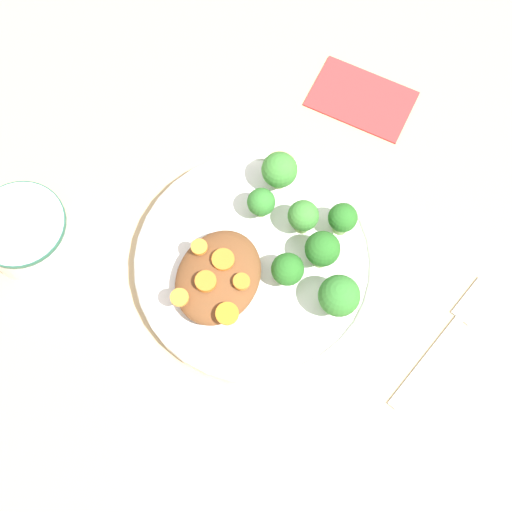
# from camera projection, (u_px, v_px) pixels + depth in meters

# --- Properties ---
(ground_plane) EXTENTS (4.00, 4.00, 0.00)m
(ground_plane) POSITION_uv_depth(u_px,v_px,m) (256.00, 267.00, 0.84)
(ground_plane) COLOR tan
(plate) EXTENTS (0.28, 0.28, 0.03)m
(plate) POSITION_uv_depth(u_px,v_px,m) (256.00, 263.00, 0.82)
(plate) COLOR white
(plate) RESTS_ON ground_plane
(dip_bowl) EXTENTS (0.11, 0.11, 0.05)m
(dip_bowl) POSITION_uv_depth(u_px,v_px,m) (25.00, 231.00, 0.82)
(dip_bowl) COLOR silver
(dip_bowl) RESTS_ON ground_plane
(stew_mound) EXTENTS (0.09, 0.12, 0.03)m
(stew_mound) POSITION_uv_depth(u_px,v_px,m) (218.00, 277.00, 0.79)
(stew_mound) COLOR brown
(stew_mound) RESTS_ON plate
(broccoli_floret_0) EXTENTS (0.04, 0.04, 0.05)m
(broccoli_floret_0) POSITION_uv_depth(u_px,v_px,m) (303.00, 217.00, 0.80)
(broccoli_floret_0) COLOR #759E51
(broccoli_floret_0) RESTS_ON plate
(broccoli_floret_1) EXTENTS (0.04, 0.04, 0.06)m
(broccoli_floret_1) POSITION_uv_depth(u_px,v_px,m) (322.00, 250.00, 0.79)
(broccoli_floret_1) COLOR #759E51
(broccoli_floret_1) RESTS_ON plate
(broccoli_floret_2) EXTENTS (0.05, 0.05, 0.06)m
(broccoli_floret_2) POSITION_uv_depth(u_px,v_px,m) (339.00, 296.00, 0.76)
(broccoli_floret_2) COLOR #759E51
(broccoli_floret_2) RESTS_ON plate
(broccoli_floret_3) EXTENTS (0.04, 0.04, 0.06)m
(broccoli_floret_3) POSITION_uv_depth(u_px,v_px,m) (279.00, 170.00, 0.82)
(broccoli_floret_3) COLOR #759E51
(broccoli_floret_3) RESTS_ON plate
(broccoli_floret_4) EXTENTS (0.04, 0.04, 0.05)m
(broccoli_floret_4) POSITION_uv_depth(u_px,v_px,m) (288.00, 270.00, 0.78)
(broccoli_floret_4) COLOR #759E51
(broccoli_floret_4) RESTS_ON plate
(broccoli_floret_5) EXTENTS (0.03, 0.03, 0.05)m
(broccoli_floret_5) POSITION_uv_depth(u_px,v_px,m) (342.00, 219.00, 0.80)
(broccoli_floret_5) COLOR #759E51
(broccoli_floret_5) RESTS_ON plate
(broccoli_floret_6) EXTENTS (0.03, 0.03, 0.05)m
(broccoli_floret_6) POSITION_uv_depth(u_px,v_px,m) (261.00, 203.00, 0.81)
(broccoli_floret_6) COLOR #759E51
(broccoli_floret_6) RESTS_ON plate
(carrot_slice_0) EXTENTS (0.02, 0.02, 0.01)m
(carrot_slice_0) POSITION_uv_depth(u_px,v_px,m) (206.00, 281.00, 0.77)
(carrot_slice_0) COLOR orange
(carrot_slice_0) RESTS_ON stew_mound
(carrot_slice_1) EXTENTS (0.02, 0.02, 0.01)m
(carrot_slice_1) POSITION_uv_depth(u_px,v_px,m) (199.00, 247.00, 0.78)
(carrot_slice_1) COLOR orange
(carrot_slice_1) RESTS_ON stew_mound
(carrot_slice_2) EXTENTS (0.02, 0.02, 0.01)m
(carrot_slice_2) POSITION_uv_depth(u_px,v_px,m) (242.00, 282.00, 0.77)
(carrot_slice_2) COLOR orange
(carrot_slice_2) RESTS_ON stew_mound
(carrot_slice_3) EXTENTS (0.03, 0.03, 0.00)m
(carrot_slice_3) POSITION_uv_depth(u_px,v_px,m) (223.00, 260.00, 0.78)
(carrot_slice_3) COLOR orange
(carrot_slice_3) RESTS_ON stew_mound
(carrot_slice_4) EXTENTS (0.02, 0.02, 0.00)m
(carrot_slice_4) POSITION_uv_depth(u_px,v_px,m) (179.00, 297.00, 0.76)
(carrot_slice_4) COLOR orange
(carrot_slice_4) RESTS_ON stew_mound
(carrot_slice_5) EXTENTS (0.03, 0.03, 0.00)m
(carrot_slice_5) POSITION_uv_depth(u_px,v_px,m) (225.00, 313.00, 0.76)
(carrot_slice_5) COLOR orange
(carrot_slice_5) RESTS_ON stew_mound
(fork) EXTENTS (0.07, 0.18, 0.01)m
(fork) POSITION_uv_depth(u_px,v_px,m) (451.00, 330.00, 0.81)
(fork) COLOR silver
(fork) RESTS_ON ground_plane
(napkin) EXTENTS (0.13, 0.09, 0.01)m
(napkin) POSITION_uv_depth(u_px,v_px,m) (362.00, 98.00, 0.91)
(napkin) COLOR #B73333
(napkin) RESTS_ON ground_plane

